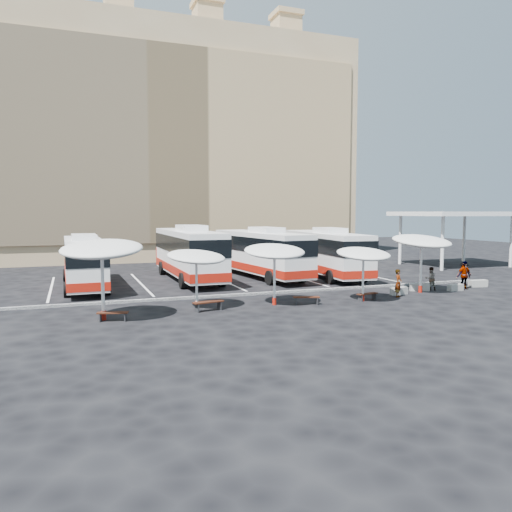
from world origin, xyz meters
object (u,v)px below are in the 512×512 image
object	(u,v)px
wood_bench_2	(306,298)
conc_bench_1	(419,287)
conc_bench_0	(399,291)
passenger_0	(399,283)
conc_bench_2	(455,288)
bus_3	(324,251)
wood_bench_3	(367,295)
bus_0	(84,260)
passenger_3	(464,274)
sunshade_0	(102,249)
passenger_2	(464,275)
bus_1	(188,252)
conc_bench_3	(478,283)
wood_bench_0	(113,314)
sunshade_3	(363,254)
sunshade_1	(196,257)
sunshade_2	(274,251)
passenger_1	(431,279)
wood_bench_1	(208,304)
sunshade_4	(422,242)
bus_2	(260,252)

from	to	relation	value
wood_bench_2	conc_bench_1	world-z (taller)	conc_bench_1
conc_bench_0	passenger_0	size ratio (longest dim) A/B	0.72
conc_bench_2	bus_3	bearing A→B (deg)	115.76
wood_bench_3	conc_bench_1	bearing A→B (deg)	19.75
wood_bench_3	bus_3	bearing A→B (deg)	75.13
bus_0	passenger_3	bearing A→B (deg)	-19.74
sunshade_0	wood_bench_3	distance (m)	15.10
bus_0	passenger_2	xyz separation A→B (m)	(23.77, -9.67, -0.94)
bus_1	conc_bench_3	world-z (taller)	bus_1
wood_bench_0	passenger_0	bearing A→B (deg)	3.34
bus_3	sunshade_0	distance (m)	20.67
bus_3	sunshade_0	bearing A→B (deg)	-144.03
conc_bench_1	passenger_2	size ratio (longest dim) A/B	0.66
sunshade_3	wood_bench_2	distance (m)	4.27
bus_0	conc_bench_3	bearing A→B (deg)	-20.80
bus_1	sunshade_1	bearing A→B (deg)	-100.45
sunshade_1	sunshade_2	size ratio (longest dim) A/B	1.11
bus_1	wood_bench_0	bearing A→B (deg)	-116.57
bus_1	passenger_1	xyz separation A→B (m)	(13.81, -10.70, -1.37)
sunshade_2	wood_bench_3	world-z (taller)	sunshade_2
sunshade_1	passenger_3	world-z (taller)	sunshade_1
passenger_1	passenger_0	bearing A→B (deg)	35.06
wood_bench_0	conc_bench_2	bearing A→B (deg)	4.46
conc_bench_2	passenger_3	bearing A→B (deg)	36.47
bus_3	passenger_2	size ratio (longest dim) A/B	6.68
sunshade_3	conc_bench_1	world-z (taller)	sunshade_3
wood_bench_1	bus_3	bearing A→B (deg)	40.11
bus_3	conc_bench_1	bearing A→B (deg)	-70.35
conc_bench_2	passenger_1	size ratio (longest dim) A/B	0.73
wood_bench_1	conc_bench_3	xyz separation A→B (m)	(19.62, 1.69, -0.15)
wood_bench_3	passenger_0	bearing A→B (deg)	7.76
passenger_0	passenger_3	xyz separation A→B (m)	(7.11, 2.28, -0.02)
bus_1	wood_bench_3	distance (m)	14.83
conc_bench_0	conc_bench_1	distance (m)	2.31
wood_bench_0	bus_1	bearing A→B (deg)	63.35
sunshade_2	sunshade_3	bearing A→B (deg)	-7.32
wood_bench_0	conc_bench_0	distance (m)	17.48
bus_0	conc_bench_2	xyz separation A→B (m)	(22.74, -10.04, -1.67)
sunshade_0	sunshade_4	bearing A→B (deg)	4.39
passenger_3	sunshade_0	bearing A→B (deg)	14.27
passenger_1	passenger_2	bearing A→B (deg)	-175.84
passenger_0	bus_0	bearing A→B (deg)	107.67
conc_bench_0	wood_bench_0	bearing A→B (deg)	-174.31
bus_2	bus_1	bearing A→B (deg)	169.09
wood_bench_0	passenger_1	distance (m)	20.55
sunshade_3	wood_bench_1	bearing A→B (deg)	178.09
bus_0	passenger_0	xyz separation A→B (m)	(17.74, -10.76, -1.04)
wood_bench_1	sunshade_4	bearing A→B (deg)	4.43
sunshade_4	wood_bench_1	distance (m)	14.65
sunshade_1	conc_bench_3	size ratio (longest dim) A/B	3.18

